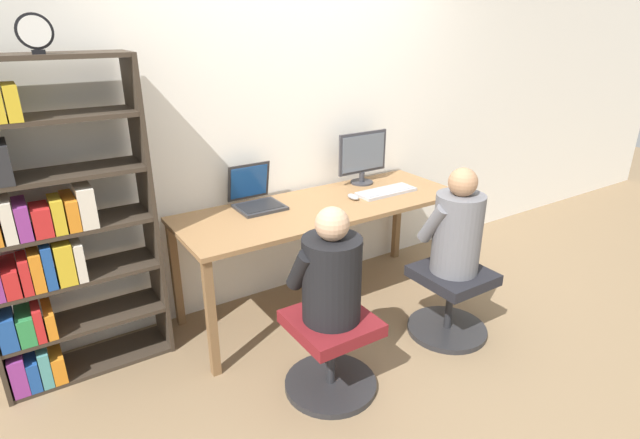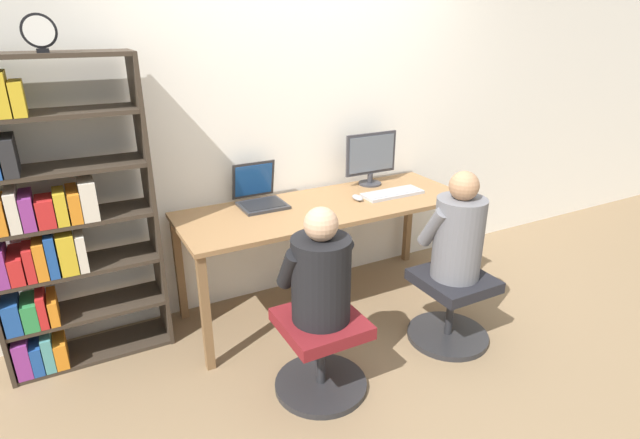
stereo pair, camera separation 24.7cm
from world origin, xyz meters
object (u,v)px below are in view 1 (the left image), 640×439
(keyboard, at_px, (386,191))
(person_at_laptop, at_px, (331,273))
(bookshelf, at_px, (41,233))
(desk_clock, at_px, (35,32))
(person_at_monitor, at_px, (457,228))
(laptop, at_px, (256,198))
(desktop_monitor, at_px, (363,157))
(office_chair_right, at_px, (331,350))
(office_chair_left, at_px, (450,299))

(keyboard, relative_size, person_at_laptop, 0.71)
(bookshelf, height_order, desk_clock, desk_clock)
(person_at_monitor, xyz_separation_m, person_at_laptop, (-0.95, -0.03, -0.03))
(laptop, height_order, person_at_monitor, person_at_monitor)
(keyboard, xyz_separation_m, bookshelf, (-2.18, 0.21, 0.11))
(desktop_monitor, height_order, office_chair_right, desktop_monitor)
(laptop, distance_m, office_chair_right, 1.14)
(laptop, relative_size, person_at_laptop, 0.50)
(laptop, relative_size, desk_clock, 1.75)
(keyboard, relative_size, desk_clock, 2.49)
(office_chair_left, xyz_separation_m, desk_clock, (-2.01, 0.83, 1.63))
(laptop, xyz_separation_m, bookshelf, (-1.27, -0.05, 0.06))
(keyboard, height_order, person_at_laptop, person_at_laptop)
(desktop_monitor, bearing_deg, laptop, -178.43)
(office_chair_right, height_order, bookshelf, bookshelf)
(laptop, xyz_separation_m, office_chair_right, (-0.06, -0.99, -0.58))
(person_at_laptop, distance_m, bookshelf, 1.53)
(person_at_monitor, bearing_deg, bookshelf, 157.38)
(bookshelf, bearing_deg, desk_clock, -27.27)
(office_chair_right, distance_m, person_at_monitor, 1.08)
(office_chair_left, xyz_separation_m, person_at_laptop, (-0.95, -0.02, 0.47))
(office_chair_right, distance_m, desk_clock, 2.13)
(desktop_monitor, xyz_separation_m, laptop, (-0.90, -0.02, -0.15))
(desktop_monitor, height_order, laptop, desktop_monitor)
(office_chair_left, height_order, desk_clock, desk_clock)
(desktop_monitor, relative_size, person_at_laptop, 0.68)
(desktop_monitor, height_order, person_at_monitor, desktop_monitor)
(keyboard, xyz_separation_m, person_at_monitor, (-0.01, -0.69, -0.04))
(person_at_laptop, relative_size, bookshelf, 0.35)
(office_chair_right, relative_size, person_at_laptop, 0.83)
(person_at_laptop, xyz_separation_m, bookshelf, (-1.21, 0.93, 0.17))
(person_at_monitor, distance_m, desk_clock, 2.45)
(desk_clock, bearing_deg, office_chair_left, -22.39)
(bookshelf, bearing_deg, office_chair_right, -37.66)
(person_at_monitor, bearing_deg, keyboard, 88.77)
(office_chair_right, relative_size, person_at_monitor, 0.77)
(desktop_monitor, bearing_deg, office_chair_right, -133.63)
(laptop, xyz_separation_m, desk_clock, (-1.12, -0.13, 1.05))
(person_at_monitor, bearing_deg, person_at_laptop, -178.30)
(desktop_monitor, relative_size, office_chair_right, 0.82)
(person_at_monitor, bearing_deg, desk_clock, 157.74)
(keyboard, relative_size, office_chair_right, 0.86)
(person_at_monitor, xyz_separation_m, bookshelf, (-2.16, 0.90, 0.14))
(person_at_monitor, bearing_deg, desktop_monitor, 89.39)
(office_chair_left, bearing_deg, desk_clock, 157.61)
(keyboard, xyz_separation_m, office_chair_left, (-0.01, -0.70, -0.54))
(laptop, relative_size, keyboard, 0.70)
(person_at_monitor, height_order, desk_clock, desk_clock)
(keyboard, height_order, office_chair_right, keyboard)
(laptop, height_order, desk_clock, desk_clock)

